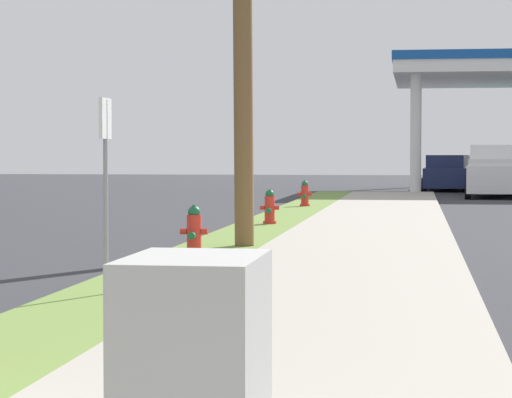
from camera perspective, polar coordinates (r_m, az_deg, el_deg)
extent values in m
cylinder|color=red|center=(16.67, -3.21, -2.77)|extent=(0.29, 0.29, 0.06)
cylinder|color=red|center=(16.65, -3.22, -1.85)|extent=(0.22, 0.22, 0.60)
sphere|color=#196038|center=(16.63, -3.22, -0.68)|extent=(0.19, 0.19, 0.19)
cylinder|color=#196038|center=(16.63, -3.22, -0.40)|extent=(0.06, 0.06, 0.05)
cylinder|color=red|center=(16.68, -3.76, -1.68)|extent=(0.10, 0.09, 0.09)
cylinder|color=red|center=(16.62, -2.68, -1.69)|extent=(0.10, 0.09, 0.09)
cylinder|color=#196038|center=(16.49, -3.33, -1.90)|extent=(0.11, 0.12, 0.11)
cylinder|color=red|center=(23.91, 0.71, -1.21)|extent=(0.29, 0.29, 0.06)
cylinder|color=red|center=(23.89, 0.71, -0.57)|extent=(0.22, 0.22, 0.60)
sphere|color=#196038|center=(23.88, 0.71, 0.25)|extent=(0.19, 0.19, 0.19)
cylinder|color=#196038|center=(23.88, 0.71, 0.44)|extent=(0.06, 0.06, 0.05)
cylinder|color=red|center=(23.91, 0.33, -0.45)|extent=(0.10, 0.09, 0.09)
cylinder|color=red|center=(23.87, 1.09, -0.46)|extent=(0.10, 0.09, 0.09)
cylinder|color=#196038|center=(23.72, 0.66, -0.59)|extent=(0.11, 0.12, 0.11)
cylinder|color=red|center=(32.00, 2.54, -0.31)|extent=(0.29, 0.29, 0.06)
cylinder|color=red|center=(31.99, 2.54, 0.17)|extent=(0.22, 0.22, 0.60)
sphere|color=#196038|center=(31.97, 2.54, 0.78)|extent=(0.19, 0.19, 0.19)
cylinder|color=#196038|center=(31.97, 2.54, 0.92)|extent=(0.06, 0.06, 0.05)
cylinder|color=red|center=(32.00, 2.25, 0.26)|extent=(0.10, 0.09, 0.09)
cylinder|color=red|center=(31.97, 2.82, 0.26)|extent=(0.10, 0.09, 0.09)
cylinder|color=#196038|center=(31.82, 2.51, 0.16)|extent=(0.11, 0.12, 0.11)
cylinder|color=gray|center=(12.01, -7.77, 0.09)|extent=(0.05, 0.05, 2.10)
cube|color=white|center=(12.01, -7.79, 4.15)|extent=(0.04, 0.36, 0.44)
cylinder|color=silver|center=(44.51, 8.25, 3.33)|extent=(0.44, 0.44, 4.83)
cylinder|color=silver|center=(53.79, 8.25, 3.16)|extent=(0.44, 0.44, 4.83)
cube|color=white|center=(49.38, 12.31, 6.30)|extent=(8.72, 11.07, 0.50)
cube|color=#144C9E|center=(49.42, 12.32, 6.79)|extent=(8.82, 11.17, 0.36)
cube|color=#47474C|center=(44.65, 12.68, 1.22)|extent=(0.70, 1.10, 1.60)
cube|color=#47474C|center=(53.90, 11.92, 1.42)|extent=(0.70, 1.10, 1.60)
cube|color=navy|center=(49.17, 9.71, 1.10)|extent=(1.94, 4.55, 0.85)
cube|color=navy|center=(48.94, 9.72, 1.92)|extent=(1.65, 2.07, 0.56)
cylinder|color=black|center=(50.88, 8.74, 0.82)|extent=(0.24, 0.61, 0.60)
cylinder|color=black|center=(50.88, 10.68, 0.81)|extent=(0.24, 0.61, 0.60)
cylinder|color=black|center=(47.49, 8.67, 0.72)|extent=(0.24, 0.61, 0.60)
cylinder|color=black|center=(47.49, 10.74, 0.70)|extent=(0.24, 0.61, 0.60)
cube|color=#BCBCC1|center=(52.68, 10.11, 1.18)|extent=(2.12, 4.61, 0.85)
cube|color=#BCBCC1|center=(52.45, 10.11, 1.95)|extent=(1.74, 2.13, 0.56)
cylinder|color=black|center=(54.42, 9.27, 0.92)|extent=(0.26, 0.61, 0.60)
cylinder|color=black|center=(54.36, 11.08, 0.90)|extent=(0.26, 0.61, 0.60)
cylinder|color=black|center=(51.03, 9.07, 0.83)|extent=(0.26, 0.61, 0.60)
cylinder|color=black|center=(50.97, 11.01, 0.81)|extent=(0.26, 0.61, 0.60)
cylinder|color=black|center=(44.03, 12.98, 0.66)|extent=(0.23, 0.76, 0.76)
cylinder|color=black|center=(48.32, 12.60, 0.81)|extent=(0.23, 0.76, 0.76)
cube|color=white|center=(42.43, 12.25, 1.05)|extent=(2.36, 5.52, 1.00)
cube|color=white|center=(43.39, 12.25, 2.24)|extent=(1.98, 2.17, 0.76)
cube|color=white|center=(41.23, 12.25, 1.87)|extent=(2.07, 3.04, 0.24)
cylinder|color=black|center=(44.59, 11.02, 0.70)|extent=(0.27, 0.77, 0.76)
cylinder|color=black|center=(40.29, 10.89, 0.53)|extent=(0.27, 0.77, 0.76)
cube|color=#197075|center=(56.19, 12.56, 1.35)|extent=(2.33, 5.51, 1.00)
cube|color=#197075|center=(55.22, 12.71, 2.25)|extent=(1.96, 2.16, 0.76)
cube|color=#197075|center=(57.36, 12.41, 1.99)|extent=(2.06, 3.03, 0.24)
cylinder|color=black|center=(53.94, 11.87, 0.97)|extent=(0.27, 0.77, 0.76)
cylinder|color=black|center=(58.21, 11.34, 1.07)|extent=(0.27, 0.77, 0.76)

